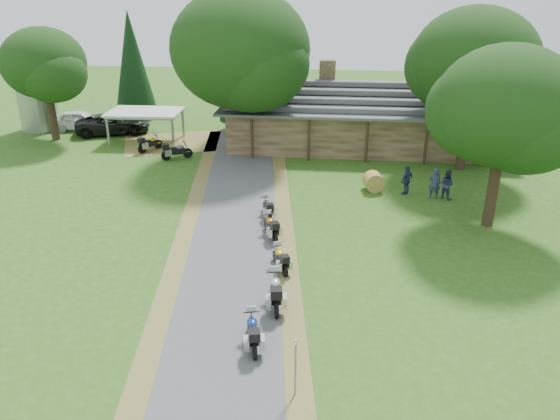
# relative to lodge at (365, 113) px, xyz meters

# --- Properties ---
(ground) EXTENTS (120.00, 120.00, 0.00)m
(ground) POSITION_rel_lodge_xyz_m (-6.00, -24.00, -2.45)
(ground) COLOR #2E5818
(ground) RESTS_ON ground
(driveway) EXTENTS (51.95, 51.95, 0.00)m
(driveway) POSITION_rel_lodge_xyz_m (-6.50, -20.00, -2.45)
(driveway) COLOR #4C4D4F
(driveway) RESTS_ON ground
(lodge) EXTENTS (21.40, 9.40, 4.90)m
(lodge) POSITION_rel_lodge_xyz_m (0.00, 0.00, 0.00)
(lodge) COLOR brown
(lodge) RESTS_ON ground
(silo) EXTENTS (3.06, 3.06, 6.20)m
(silo) POSITION_rel_lodge_xyz_m (-27.04, 1.41, 0.65)
(silo) COLOR gray
(silo) RESTS_ON ground
(carport) EXTENTS (5.67, 3.87, 2.41)m
(carport) POSITION_rel_lodge_xyz_m (-16.92, -1.03, -1.24)
(carport) COLOR silver
(carport) RESTS_ON ground
(car_white_sedan) EXTENTS (3.82, 6.53, 2.04)m
(car_white_sedan) POSITION_rel_lodge_xyz_m (-23.77, 1.85, -1.43)
(car_white_sedan) COLOR white
(car_white_sedan) RESTS_ON ground
(car_dark_suv) EXTENTS (4.75, 6.94, 2.45)m
(car_dark_suv) POSITION_rel_lodge_xyz_m (-20.44, 0.82, -1.23)
(car_dark_suv) COLOR black
(car_dark_suv) RESTS_ON ground
(motorcycle_row_a) EXTENTS (1.02, 1.94, 1.27)m
(motorcycle_row_a) POSITION_rel_lodge_xyz_m (-4.64, -25.65, -1.82)
(motorcycle_row_a) COLOR navy
(motorcycle_row_a) RESTS_ON ground
(motorcycle_row_b) EXTENTS (1.02, 2.17, 1.43)m
(motorcycle_row_b) POSITION_rel_lodge_xyz_m (-4.15, -23.04, -1.74)
(motorcycle_row_b) COLOR #ADB1B5
(motorcycle_row_b) RESTS_ON ground
(motorcycle_row_c) EXTENTS (1.19, 1.75, 1.14)m
(motorcycle_row_c) POSITION_rel_lodge_xyz_m (-4.28, -20.15, -1.88)
(motorcycle_row_c) COLOR gold
(motorcycle_row_c) RESTS_ON ground
(motorcycle_row_d) EXTENTS (1.25, 1.88, 1.23)m
(motorcycle_row_d) POSITION_rel_lodge_xyz_m (-5.10, -16.92, -1.84)
(motorcycle_row_d) COLOR #C05F04
(motorcycle_row_d) RESTS_ON ground
(motorcycle_row_e) EXTENTS (1.08, 1.80, 1.17)m
(motorcycle_row_e) POSITION_rel_lodge_xyz_m (-5.60, -14.53, -1.86)
(motorcycle_row_e) COLOR black
(motorcycle_row_e) RESTS_ON ground
(motorcycle_carport_a) EXTENTS (1.57, 1.96, 1.32)m
(motorcycle_carport_a) POSITION_rel_lodge_xyz_m (-15.84, -3.52, -1.79)
(motorcycle_carport_a) COLOR yellow
(motorcycle_carport_a) RESTS_ON ground
(motorcycle_carport_b) EXTENTS (2.04, 1.59, 1.36)m
(motorcycle_carport_b) POSITION_rel_lodge_xyz_m (-13.32, -5.21, -1.77)
(motorcycle_carport_b) COLOR slate
(motorcycle_carport_b) RESTS_ON ground
(person_a) EXTENTS (0.65, 0.49, 2.19)m
(person_a) POSITION_rel_lodge_xyz_m (3.73, -10.75, -1.36)
(person_a) COLOR navy
(person_a) RESTS_ON ground
(person_b) EXTENTS (0.73, 0.71, 2.08)m
(person_b) POSITION_rel_lodge_xyz_m (4.43, -10.74, -1.41)
(person_b) COLOR navy
(person_b) RESTS_ON ground
(person_c) EXTENTS (0.72, 0.73, 2.10)m
(person_c) POSITION_rel_lodge_xyz_m (2.19, -10.30, -1.40)
(person_c) COLOR navy
(person_c) RESTS_ON ground
(hay_bale) EXTENTS (1.32, 1.24, 1.15)m
(hay_bale) POSITION_rel_lodge_xyz_m (0.28, -9.90, -1.88)
(hay_bale) COLOR olive
(hay_bale) RESTS_ON ground
(sign_post) EXTENTS (0.37, 0.06, 2.07)m
(sign_post) POSITION_rel_lodge_xyz_m (-2.95, -27.97, -1.42)
(sign_post) COLOR gray
(sign_post) RESTS_ON ground
(oak_lodge_left) EXTENTS (9.51, 9.51, 12.02)m
(oak_lodge_left) POSITION_rel_lodge_xyz_m (-8.84, -3.60, 3.56)
(oak_lodge_left) COLOR black
(oak_lodge_left) RESTS_ON ground
(oak_lodge_right) EXTENTS (7.94, 7.94, 11.46)m
(oak_lodge_right) POSITION_rel_lodge_xyz_m (6.30, -5.21, 3.28)
(oak_lodge_right) COLOR black
(oak_lodge_right) RESTS_ON ground
(oak_driveway) EXTENTS (6.96, 6.96, 10.12)m
(oak_driveway) POSITION_rel_lodge_xyz_m (6.01, -14.26, 2.61)
(oak_driveway) COLOR black
(oak_driveway) RESTS_ON ground
(oak_silo) EXTENTS (6.30, 6.30, 9.60)m
(oak_silo) POSITION_rel_lodge_xyz_m (-24.34, -1.38, 2.35)
(oak_silo) COLOR black
(oak_silo) RESTS_ON ground
(cedar_near) EXTENTS (3.57, 3.57, 13.09)m
(cedar_near) POSITION_rel_lodge_xyz_m (-10.13, 2.91, 4.10)
(cedar_near) COLOR black
(cedar_near) RESTS_ON ground
(cedar_far) EXTENTS (3.57, 3.57, 9.41)m
(cedar_far) POSITION_rel_lodge_xyz_m (-20.32, 6.18, 2.25)
(cedar_far) COLOR black
(cedar_far) RESTS_ON ground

